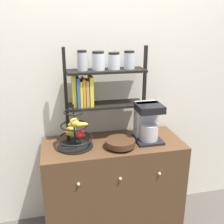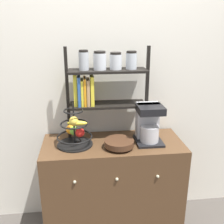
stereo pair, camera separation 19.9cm
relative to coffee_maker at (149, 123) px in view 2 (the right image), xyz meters
The scene contains 6 objects.
wall_back 0.52m from the coffee_maker, 135.61° to the left, with size 7.00×0.05×2.60m, color silver.
sideboard 0.63m from the coffee_maker, behind, with size 1.11×0.49×0.81m.
coffee_maker is the anchor object (origin of this frame).
fruit_stand 0.58m from the coffee_maker, behind, with size 0.28×0.28×0.34m.
wooden_bowl 0.29m from the coffee_maker, 158.86° to the right, with size 0.23×0.23×0.06m.
shelf_hutch 0.50m from the coffee_maker, 162.08° to the left, with size 0.65×0.20×0.74m.
Camera 2 is at (-0.23, -1.64, 1.72)m, focal length 42.00 mm.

